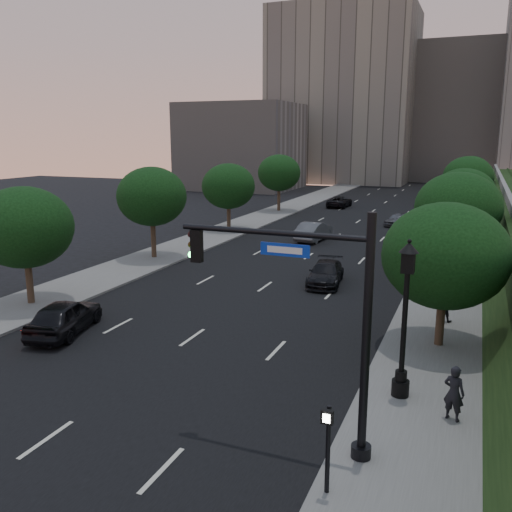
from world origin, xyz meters
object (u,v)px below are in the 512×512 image
at_px(sedan_near_left, 65,316).
at_px(pedestrian_b, 445,305).
at_px(sedan_far_right, 397,220).
at_px(street_lamp, 404,327).
at_px(sedan_far_left, 340,202).
at_px(pedestrian_a, 454,393).
at_px(pedestrian_c, 435,276).
at_px(sedan_near_right, 326,273).
at_px(sedan_mid_left, 314,231).
at_px(traffic_signal_mast, 326,332).

height_order(sedan_near_left, pedestrian_b, pedestrian_b).
bearing_deg(pedestrian_b, sedan_far_right, -62.89).
bearing_deg(street_lamp, sedan_far_left, 105.90).
bearing_deg(pedestrian_a, pedestrian_c, -64.40).
bearing_deg(pedestrian_b, sedan_near_right, -18.79).
xyz_separation_m(sedan_far_left, pedestrian_b, (14.93, -40.63, 0.26)).
bearing_deg(sedan_near_left, sedan_mid_left, -113.47).
relative_size(sedan_mid_left, sedan_far_right, 1.33).
xyz_separation_m(street_lamp, sedan_far_left, (-14.03, 49.26, -1.94)).
bearing_deg(sedan_mid_left, sedan_far_right, -112.38).
height_order(traffic_signal_mast, pedestrian_b, traffic_signal_mast).
height_order(sedan_mid_left, sedan_near_right, sedan_mid_left).
distance_m(sedan_far_left, pedestrian_b, 43.29).
xyz_separation_m(sedan_far_right, pedestrian_c, (5.28, -23.38, 0.38)).
distance_m(sedan_mid_left, pedestrian_a, 30.34).
distance_m(sedan_far_right, pedestrian_c, 23.98).
bearing_deg(sedan_mid_left, street_lamp, 117.45).
xyz_separation_m(sedan_mid_left, pedestrian_a, (12.53, -27.63, 0.22)).
bearing_deg(pedestrian_c, sedan_mid_left, -52.54).
xyz_separation_m(sedan_near_right, pedestrian_b, (7.13, -4.77, 0.27)).
xyz_separation_m(traffic_signal_mast, pedestrian_a, (3.34, 3.11, -2.62)).
distance_m(sedan_far_left, pedestrian_a, 52.71).
bearing_deg(sedan_far_left, street_lamp, 107.80).
height_order(sedan_far_left, pedestrian_b, pedestrian_b).
relative_size(sedan_near_left, sedan_near_right, 1.01).
xyz_separation_m(traffic_signal_mast, sedan_near_left, (-13.49, 4.88, -2.87)).
height_order(sedan_mid_left, sedan_far_right, sedan_mid_left).
xyz_separation_m(traffic_signal_mast, sedan_far_left, (-12.43, 53.41, -2.98)).
bearing_deg(traffic_signal_mast, sedan_near_left, 160.10).
distance_m(traffic_signal_mast, pedestrian_a, 5.26).
distance_m(sedan_mid_left, sedan_far_right, 11.97).
bearing_deg(sedan_near_left, pedestrian_b, -167.77).
xyz_separation_m(sedan_far_left, sedan_far_right, (8.81, -12.07, -0.05)).
relative_size(street_lamp, sedan_far_right, 1.49).
relative_size(sedan_near_right, sedan_far_right, 1.23).
bearing_deg(street_lamp, sedan_near_right, 114.93).
xyz_separation_m(sedan_mid_left, sedan_far_left, (-3.24, 22.67, -0.13)).
height_order(traffic_signal_mast, sedan_far_left, traffic_signal_mast).
height_order(street_lamp, sedan_far_right, street_lamp).
bearing_deg(traffic_signal_mast, sedan_far_left, 103.10).
distance_m(street_lamp, sedan_near_right, 14.91).
bearing_deg(sedan_far_left, pedestrian_a, 109.31).
height_order(sedan_near_right, pedestrian_a, pedestrian_a).
height_order(traffic_signal_mast, sedan_near_left, traffic_signal_mast).
bearing_deg(traffic_signal_mast, pedestrian_b, 78.93).
distance_m(sedan_near_left, pedestrian_a, 16.92).
bearing_deg(sedan_near_left, pedestrian_c, -153.26).
relative_size(sedan_mid_left, sedan_near_right, 1.07).
height_order(sedan_near_left, pedestrian_a, pedestrian_a).
relative_size(street_lamp, sedan_far_left, 1.13).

